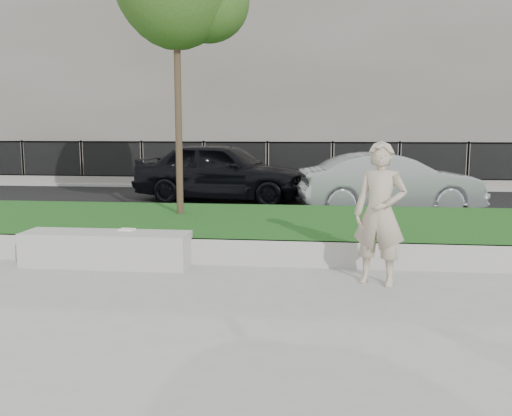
# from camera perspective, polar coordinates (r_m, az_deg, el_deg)

# --- Properties ---
(ground) EXTENTS (90.00, 90.00, 0.00)m
(ground) POSITION_cam_1_polar(r_m,az_deg,el_deg) (7.73, -2.94, -7.59)
(ground) COLOR gray
(ground) RESTS_ON ground
(grass_bank) EXTENTS (34.00, 4.00, 0.40)m
(grass_bank) POSITION_cam_1_polar(r_m,az_deg,el_deg) (10.58, -0.27, -2.17)
(grass_bank) COLOR #0D3510
(grass_bank) RESTS_ON ground
(grass_kerb) EXTENTS (34.00, 0.08, 0.40)m
(grass_kerb) POSITION_cam_1_polar(r_m,az_deg,el_deg) (8.68, -1.81, -4.47)
(grass_kerb) COLOR #9D9A93
(grass_kerb) RESTS_ON ground
(street) EXTENTS (34.00, 7.00, 0.04)m
(street) POSITION_cam_1_polar(r_m,az_deg,el_deg) (16.02, 2.07, 0.69)
(street) COLOR black
(street) RESTS_ON ground
(far_pavement) EXTENTS (34.00, 3.00, 0.12)m
(far_pavement) POSITION_cam_1_polar(r_m,az_deg,el_deg) (20.47, 3.07, 2.42)
(far_pavement) COLOR gray
(far_pavement) RESTS_ON ground
(iron_fence) EXTENTS (32.00, 0.30, 1.50)m
(iron_fence) POSITION_cam_1_polar(r_m,az_deg,el_deg) (19.44, 2.90, 3.55)
(iron_fence) COLOR slate
(iron_fence) RESTS_ON far_pavement
(building_facade) EXTENTS (34.00, 10.00, 10.00)m
(building_facade) POSITION_cam_1_polar(r_m,az_deg,el_deg) (27.52, 4.07, 14.17)
(building_facade) COLOR #5F5953
(building_facade) RESTS_ON ground
(stone_bench) EXTENTS (2.53, 0.63, 0.52)m
(stone_bench) POSITION_cam_1_polar(r_m,az_deg,el_deg) (8.94, -14.74, -3.98)
(stone_bench) COLOR #9D9A93
(stone_bench) RESTS_ON ground
(man) EXTENTS (0.81, 0.66, 1.91)m
(man) POSITION_cam_1_polar(r_m,az_deg,el_deg) (7.71, 12.29, -0.55)
(man) COLOR tan
(man) RESTS_ON ground
(book) EXTENTS (0.24, 0.19, 0.03)m
(book) POSITION_cam_1_polar(r_m,az_deg,el_deg) (8.97, -12.77, -2.11)
(book) COLOR white
(book) RESTS_ON stone_bench
(car_dark) EXTENTS (5.12, 2.77, 1.65)m
(car_dark) POSITION_cam_1_polar(r_m,az_deg,el_deg) (15.78, -3.36, 3.66)
(car_dark) COLOR black
(car_dark) RESTS_ON street
(car_silver) EXTENTS (4.51, 2.20, 1.42)m
(car_silver) POSITION_cam_1_polar(r_m,az_deg,el_deg) (14.16, 13.23, 2.48)
(car_silver) COLOR gray
(car_silver) RESTS_ON street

